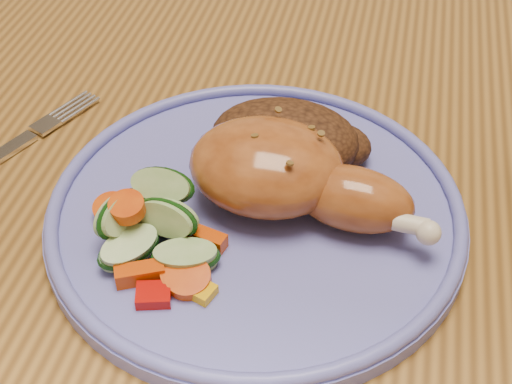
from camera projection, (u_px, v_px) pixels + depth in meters
dining_table at (336, 207)px, 0.64m from camera, size 0.90×1.40×0.75m
chair_far at (377, 28)px, 1.20m from camera, size 0.42×0.42×0.91m
plate at (256, 214)px, 0.50m from camera, size 0.29×0.29×0.01m
plate_rim at (256, 203)px, 0.49m from camera, size 0.29×0.29×0.01m
chicken_leg at (287, 174)px, 0.48m from camera, size 0.17×0.09×0.06m
rice_pilaf at (288, 140)px, 0.52m from camera, size 0.12×0.08×0.05m
vegetable_pile at (154, 230)px, 0.46m from camera, size 0.10×0.10×0.05m
fork at (2, 154)px, 0.55m from camera, size 0.08×0.15×0.00m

